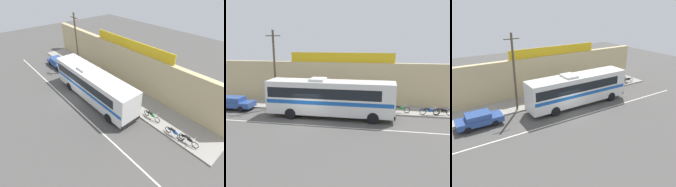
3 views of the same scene
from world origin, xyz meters
TOP-DOWN VIEW (x-y plane):
  - ground_plane at (0.00, 0.00)m, footprint 70.00×70.00m
  - sidewalk_slab at (0.00, 5.20)m, footprint 30.00×3.60m
  - storefront_facade at (0.00, 7.35)m, footprint 30.00×0.70m
  - storefront_billboard at (2.05, 7.35)m, footprint 11.99×0.12m
  - road_center_stripe at (0.00, -0.80)m, footprint 30.00×0.14m
  - intercity_bus at (1.87, 1.75)m, footprint 12.06×2.62m
  - parked_car at (-8.84, 2.56)m, footprint 4.28×1.84m
  - utility_pole at (-4.57, 3.93)m, footprint 1.60×0.22m
  - motorcycle_green at (8.56, 4.10)m, footprint 1.96×0.56m
  - motorcycle_black at (11.34, 3.82)m, footprint 1.89×0.56m
  - motorcycle_blue at (12.61, 4.04)m, footprint 1.84×0.56m
  - pedestrian_far_left at (-1.45, 5.14)m, footprint 0.30×0.48m
  - pedestrian_far_right at (-2.70, 4.80)m, footprint 0.30×0.48m

SIDE VIEW (x-z plane):
  - ground_plane at x=0.00m, z-range 0.00..0.00m
  - road_center_stripe at x=0.00m, z-range 0.00..0.01m
  - sidewalk_slab at x=0.00m, z-range 0.00..0.14m
  - motorcycle_green at x=8.56m, z-range 0.09..1.04m
  - motorcycle_black at x=11.34m, z-range 0.09..1.04m
  - motorcycle_blue at x=12.61m, z-range 0.09..1.04m
  - parked_car at x=-8.84m, z-range 0.05..1.42m
  - pedestrian_far_right at x=-2.70m, z-range 0.28..1.94m
  - pedestrian_far_left at x=-1.45m, z-range 0.28..1.97m
  - intercity_bus at x=1.87m, z-range 0.17..3.96m
  - storefront_facade at x=0.00m, z-range 0.00..4.80m
  - utility_pole at x=-4.57m, z-range 0.28..8.46m
  - storefront_billboard at x=2.05m, z-range 4.80..5.90m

